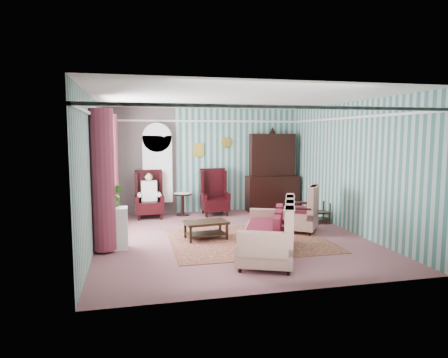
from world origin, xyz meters
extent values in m
plane|color=#905359|center=(0.00, 0.00, 0.00)|extent=(6.00, 6.00, 0.00)
cube|color=#3C6D6B|center=(0.00, 3.00, 1.45)|extent=(5.50, 0.02, 2.90)
cube|color=#3C6D6B|center=(0.00, -3.00, 1.45)|extent=(5.50, 0.02, 2.90)
cube|color=#3C6D6B|center=(-2.75, 0.00, 1.45)|extent=(0.02, 6.00, 2.90)
cube|color=#3C6D6B|center=(2.75, 0.00, 1.45)|extent=(0.02, 6.00, 2.90)
cube|color=white|center=(0.00, 0.00, 2.90)|extent=(5.50, 6.00, 0.02)
cube|color=#864459|center=(-1.80, 2.99, 1.45)|extent=(1.90, 0.01, 2.90)
cube|color=white|center=(0.00, 0.00, 2.55)|extent=(5.50, 6.00, 0.05)
cube|color=white|center=(-2.72, 0.60, 1.55)|extent=(0.04, 1.50, 1.90)
cylinder|color=brown|center=(-2.55, -0.45, 1.35)|extent=(0.44, 0.44, 2.60)
cylinder|color=brown|center=(-2.55, 1.65, 1.35)|extent=(0.44, 0.44, 2.60)
cube|color=gold|center=(-0.20, 2.97, 1.75)|extent=(0.30, 0.03, 0.38)
cube|color=white|center=(-1.35, 2.84, 1.12)|extent=(0.80, 0.28, 2.24)
cube|color=black|center=(1.90, 2.72, 1.18)|extent=(1.50, 0.56, 2.36)
cube|color=black|center=(-1.60, 2.45, 0.62)|extent=(0.76, 0.80, 1.25)
cube|color=black|center=(0.15, 2.45, 0.62)|extent=(0.76, 0.80, 1.25)
cylinder|color=black|center=(-0.70, 2.60, 0.30)|extent=(0.50, 0.50, 0.60)
cube|color=black|center=(2.47, 0.90, 0.27)|extent=(0.45, 0.38, 0.54)
cube|color=silver|center=(-2.40, -0.30, 0.40)|extent=(0.55, 0.35, 0.80)
cube|color=#431716|center=(0.30, -0.30, 0.01)|extent=(3.20, 2.60, 0.01)
cube|color=beige|center=(0.32, -1.40, 0.54)|extent=(1.64, 2.25, 1.08)
cube|color=beige|center=(1.60, 0.20, 0.48)|extent=(1.13, 1.15, 0.95)
cube|color=black|center=(-0.54, 0.01, 0.19)|extent=(0.94, 0.64, 0.38)
imported|color=#255019|center=(-2.42, -0.43, 0.99)|extent=(0.39, 0.35, 0.39)
imported|color=#184E1A|center=(-2.33, -0.16, 1.02)|extent=(0.25, 0.21, 0.43)
imported|color=#1D581B|center=(-2.52, -0.25, 0.98)|extent=(0.23, 0.23, 0.37)
camera|label=1|loc=(-2.02, -8.02, 2.19)|focal=32.00mm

